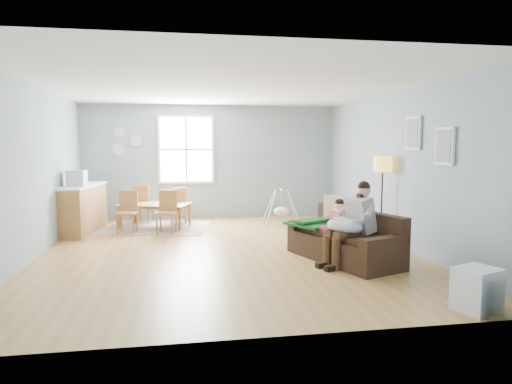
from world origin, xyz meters
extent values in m
cube|color=#A27839|center=(0.00, 0.00, -0.04)|extent=(8.40, 9.40, 0.08)
cube|color=white|center=(0.00, 0.00, 3.00)|extent=(8.40, 9.40, 0.60)
cube|color=gray|center=(0.00, 4.66, 1.35)|extent=(8.40, 0.08, 3.90)
cube|color=gray|center=(0.00, -4.66, 1.35)|extent=(8.40, 0.08, 3.90)
cube|color=gray|center=(4.16, 0.00, 1.35)|extent=(0.08, 9.40, 3.90)
cube|color=white|center=(-0.60, 3.47, 1.65)|extent=(1.32, 0.06, 1.62)
cube|color=white|center=(-0.60, 3.44, 1.65)|extent=(1.20, 0.02, 1.50)
cube|color=white|center=(-0.60, 3.43, 1.65)|extent=(1.20, 0.03, 0.04)
cube|color=white|center=(-0.60, 3.43, 1.65)|extent=(0.04, 0.03, 1.50)
cube|color=white|center=(2.97, -1.50, 1.75)|extent=(0.04, 0.44, 0.54)
cube|color=slate|center=(2.94, -1.50, 1.75)|extent=(0.01, 0.36, 0.46)
cube|color=white|center=(2.97, -0.60, 1.95)|extent=(0.04, 0.44, 0.54)
cube|color=slate|center=(2.94, -0.60, 1.95)|extent=(0.01, 0.36, 0.46)
cylinder|color=#A8BBC9|center=(-2.10, 3.47, 2.05)|extent=(0.24, 0.02, 0.24)
cylinder|color=#A8BBC9|center=(-1.75, 3.47, 1.85)|extent=(0.26, 0.02, 0.26)
cylinder|color=#A8BBC9|center=(-2.15, 3.47, 1.65)|extent=(0.28, 0.02, 0.28)
cube|color=black|center=(1.69, -0.94, 0.19)|extent=(1.40, 2.04, 0.38)
cube|color=black|center=(1.99, -0.84, 0.57)|extent=(0.81, 1.83, 0.39)
cube|color=black|center=(1.99, -1.74, 0.45)|extent=(0.82, 0.45, 0.14)
cube|color=black|center=(1.40, -0.15, 0.45)|extent=(0.82, 0.45, 0.14)
cube|color=#145B1C|center=(1.46, -0.36, 0.49)|extent=(1.11, 1.05, 0.04)
cube|color=#C3B394|center=(1.76, -0.40, 0.70)|extent=(0.30, 0.48, 0.47)
cube|color=gray|center=(1.86, -1.17, 0.74)|extent=(0.44, 0.48, 0.54)
sphere|color=#DCA187|center=(1.92, -1.15, 1.10)|extent=(0.20, 0.20, 0.20)
sphere|color=black|center=(1.92, -1.15, 1.14)|extent=(0.19, 0.19, 0.19)
cylinder|color=#3D2A16|center=(1.59, -1.37, 0.49)|extent=(0.44, 0.28, 0.15)
cylinder|color=#3D2A16|center=(1.52, -1.19, 0.49)|extent=(0.44, 0.28, 0.15)
cylinder|color=#3D2A16|center=(1.40, -1.44, 0.23)|extent=(0.12, 0.12, 0.47)
cylinder|color=#3D2A16|center=(1.33, -1.25, 0.23)|extent=(0.12, 0.12, 0.47)
cube|color=black|center=(1.33, -1.47, 0.04)|extent=(0.24, 0.16, 0.08)
cube|color=black|center=(1.27, -1.28, 0.04)|extent=(0.24, 0.16, 0.08)
torus|color=silver|center=(1.59, -1.27, 0.60)|extent=(0.71, 0.70, 0.21)
cylinder|color=silver|center=(1.59, -1.27, 0.66)|extent=(0.26, 0.27, 0.11)
sphere|color=#DCA187|center=(1.51, -1.14, 0.67)|extent=(0.10, 0.10, 0.10)
cube|color=white|center=(1.67, -0.75, 0.62)|extent=(0.27, 0.29, 0.32)
sphere|color=#DCA187|center=(1.69, -0.74, 0.84)|extent=(0.15, 0.15, 0.15)
sphere|color=black|center=(1.69, -0.74, 0.86)|extent=(0.14, 0.14, 0.14)
cylinder|color=#E7386D|center=(1.51, -0.90, 0.49)|extent=(0.27, 0.18, 0.08)
cylinder|color=#E7386D|center=(1.46, -0.79, 0.49)|extent=(0.27, 0.18, 0.08)
cylinder|color=#E7386D|center=(1.40, -0.95, 0.34)|extent=(0.07, 0.07, 0.26)
cylinder|color=#E7386D|center=(1.35, -0.84, 0.34)|extent=(0.07, 0.07, 0.26)
cylinder|color=black|center=(2.80, 0.13, 0.01)|extent=(0.28, 0.28, 0.03)
cylinder|color=black|center=(2.80, 0.13, 0.69)|extent=(0.03, 0.03, 1.38)
cylinder|color=gold|center=(2.80, 0.13, 1.43)|extent=(0.31, 0.31, 0.28)
cube|color=white|center=(2.36, -3.20, 0.23)|extent=(0.53, 0.50, 0.47)
cube|color=black|center=(2.18, -3.27, 0.23)|extent=(0.14, 0.31, 0.37)
cube|color=gray|center=(-1.30, 2.35, 0.01)|extent=(2.51, 2.10, 0.01)
imported|color=olive|center=(-1.30, 2.35, 0.26)|extent=(1.65, 1.24, 0.51)
cube|color=#9B6035|center=(-1.82, 1.82, 0.41)|extent=(0.43, 0.43, 0.04)
cube|color=#9B6035|center=(-1.79, 1.99, 0.64)|extent=(0.37, 0.09, 0.42)
cylinder|color=#9B6035|center=(-1.99, 1.69, 0.20)|extent=(0.04, 0.04, 0.41)
cylinder|color=#9B6035|center=(-1.69, 1.65, 0.20)|extent=(0.04, 0.04, 0.41)
cylinder|color=#9B6035|center=(-1.95, 2.00, 0.20)|extent=(0.04, 0.04, 0.41)
cylinder|color=#9B6035|center=(-1.64, 1.95, 0.20)|extent=(0.04, 0.04, 0.41)
cube|color=#9B6035|center=(-1.04, 1.66, 0.42)|extent=(0.46, 0.46, 0.04)
cube|color=#9B6035|center=(-1.00, 1.83, 0.65)|extent=(0.37, 0.11, 0.43)
cylinder|color=#9B6035|center=(-1.22, 1.54, 0.21)|extent=(0.04, 0.04, 0.42)
cylinder|color=#9B6035|center=(-0.91, 1.47, 0.21)|extent=(0.04, 0.04, 0.42)
cylinder|color=#9B6035|center=(-1.16, 1.85, 0.21)|extent=(0.04, 0.04, 0.42)
cylinder|color=#9B6035|center=(-0.85, 1.78, 0.21)|extent=(0.04, 0.04, 0.42)
cube|color=#9B6035|center=(-1.57, 3.04, 0.42)|extent=(0.49, 0.49, 0.04)
cube|color=#9B6035|center=(-1.62, 2.87, 0.65)|extent=(0.37, 0.15, 0.43)
cylinder|color=#9B6035|center=(-1.37, 3.14, 0.21)|extent=(0.04, 0.04, 0.42)
cylinder|color=#9B6035|center=(-1.67, 3.24, 0.21)|extent=(0.04, 0.04, 0.42)
cylinder|color=#9B6035|center=(-1.46, 2.84, 0.21)|extent=(0.04, 0.04, 0.42)
cylinder|color=#9B6035|center=(-1.76, 2.94, 0.21)|extent=(0.04, 0.04, 0.42)
cube|color=#9B6035|center=(-0.78, 2.88, 0.40)|extent=(0.40, 0.40, 0.04)
cube|color=#9B6035|center=(-0.80, 2.71, 0.62)|extent=(0.35, 0.06, 0.41)
cylinder|color=#9B6035|center=(-0.62, 3.02, 0.20)|extent=(0.04, 0.04, 0.40)
cylinder|color=#9B6035|center=(-0.92, 3.04, 0.20)|extent=(0.04, 0.04, 0.40)
cylinder|color=#9B6035|center=(-0.65, 2.72, 0.20)|extent=(0.04, 0.04, 0.40)
cylinder|color=#9B6035|center=(-0.95, 2.74, 0.20)|extent=(0.04, 0.04, 0.40)
cube|color=olive|center=(-2.70, 2.10, 0.47)|extent=(0.68, 1.73, 0.94)
cube|color=white|center=(-2.70, 2.10, 0.94)|extent=(0.72, 1.77, 0.04)
cube|color=#B1B1B6|center=(-2.72, 1.77, 1.12)|extent=(0.36, 0.34, 0.31)
cube|color=black|center=(-2.88, 1.78, 1.12)|extent=(0.04, 0.26, 0.22)
cylinder|color=#B1B1B6|center=(1.38, 1.96, 0.80)|extent=(0.08, 0.46, 0.04)
ellipsoid|color=beige|center=(1.38, 1.96, 0.35)|extent=(0.33, 0.33, 0.20)
cylinder|color=#B1B1B6|center=(1.38, 1.96, 0.57)|extent=(0.01, 0.01, 0.36)
cylinder|color=#B1B1B6|center=(1.10, 1.73, 0.41)|extent=(0.31, 0.27, 0.80)
cylinder|color=#B1B1B6|center=(1.61, 1.68, 0.41)|extent=(0.26, 0.32, 0.80)
cylinder|color=#B1B1B6|center=(1.15, 2.24, 0.41)|extent=(0.26, 0.32, 0.80)
cylinder|color=#B1B1B6|center=(1.66, 2.19, 0.41)|extent=(0.31, 0.27, 0.80)
camera|label=1|loc=(-0.75, -7.47, 1.78)|focal=32.00mm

